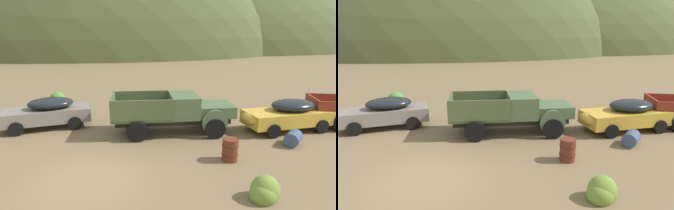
{
  "view_description": "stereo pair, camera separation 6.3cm",
  "coord_description": "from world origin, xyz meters",
  "views": [
    {
      "loc": [
        2.34,
        -8.72,
        4.79
      ],
      "look_at": [
        2.89,
        6.05,
        1.03
      ],
      "focal_mm": 30.3,
      "sensor_mm": 36.0,
      "label": 1
    },
    {
      "loc": [
        2.4,
        -8.72,
        4.79
      ],
      "look_at": [
        2.89,
        6.05,
        1.03
      ],
      "focal_mm": 30.3,
      "sensor_mm": 36.0,
      "label": 2
    }
  ],
  "objects": [
    {
      "name": "oil_drum_foreground",
      "position": [
        8.27,
        2.76,
        0.31
      ],
      "size": [
        1.02,
        1.06,
        0.62
      ],
      "color": "#384C6B",
      "rests_on": "ground"
    },
    {
      "name": "car_faded_yellow",
      "position": [
        8.75,
        4.74,
        0.81
      ],
      "size": [
        4.84,
        2.64,
        1.57
      ],
      "rotation": [
        0.0,
        0.0,
        3.35
      ],
      "color": "gold",
      "rests_on": "ground"
    },
    {
      "name": "bush_between_trucks",
      "position": [
        -4.66,
        11.05,
        0.25
      ],
      "size": [
        1.26,
        1.0,
        1.0
      ],
      "color": "#4C8438",
      "rests_on": "ground"
    },
    {
      "name": "oil_drum_spare",
      "position": [
        5.1,
        1.3,
        0.44
      ],
      "size": [
        0.64,
        0.64,
        0.88
      ],
      "color": "#5B2819",
      "rests_on": "ground"
    },
    {
      "name": "bush_near_barrel",
      "position": [
        5.46,
        -1.36,
        0.24
      ],
      "size": [
        0.94,
        0.87,
        0.95
      ],
      "color": "olive",
      "rests_on": "ground"
    },
    {
      "name": "car_primer_gray",
      "position": [
        -3.56,
        5.58,
        0.81
      ],
      "size": [
        4.85,
        3.02,
        1.57
      ],
      "rotation": [
        0.0,
        0.0,
        3.46
      ],
      "color": "slate",
      "rests_on": "ground"
    },
    {
      "name": "truck_weathered_green",
      "position": [
        3.46,
        4.68,
        1.02
      ],
      "size": [
        6.03,
        2.84,
        1.91
      ],
      "rotation": [
        0.0,
        0.0,
        0.07
      ],
      "color": "#232B1B",
      "rests_on": "ground"
    },
    {
      "name": "hill_far_left",
      "position": [
        -17.75,
        63.55,
        0.0
      ],
      "size": [
        96.49,
        51.78,
        55.4
      ],
      "primitive_type": "ellipsoid",
      "color": "#4C5633",
      "rests_on": "ground"
    },
    {
      "name": "hill_center",
      "position": [
        15.09,
        81.65,
        0.0
      ],
      "size": [
        97.09,
        61.9,
        52.13
      ],
      "primitive_type": "ellipsoid",
      "color": "#4C5633",
      "rests_on": "ground"
    },
    {
      "name": "ground_plane",
      "position": [
        0.0,
        0.0,
        0.0
      ],
      "size": [
        300.0,
        300.0,
        0.0
      ],
      "primitive_type": "plane",
      "color": "brown"
    }
  ]
}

